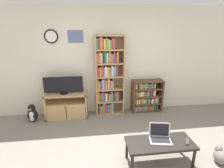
% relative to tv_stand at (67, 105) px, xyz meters
% --- Properties ---
extents(wall_back, '(7.13, 0.09, 2.60)m').
position_rel_tv_stand_xyz_m(wall_back, '(1.02, 0.27, 1.00)').
color(wall_back, beige).
rests_on(wall_back, ground_plane).
extents(tv_stand, '(0.97, 0.40, 0.61)m').
position_rel_tv_stand_xyz_m(tv_stand, '(0.00, 0.00, 0.00)').
color(tv_stand, tan).
rests_on(tv_stand, ground_plane).
extents(television, '(0.89, 0.18, 0.41)m').
position_rel_tv_stand_xyz_m(television, '(-0.03, 0.00, 0.51)').
color(television, black).
rests_on(television, tv_stand).
extents(bookshelf_tall, '(0.69, 0.29, 1.94)m').
position_rel_tv_stand_xyz_m(bookshelf_tall, '(1.02, 0.10, 0.66)').
color(bookshelf_tall, tan).
rests_on(bookshelf_tall, ground_plane).
extents(bookshelf_short, '(0.78, 0.28, 0.83)m').
position_rel_tv_stand_xyz_m(bookshelf_short, '(1.99, 0.10, 0.09)').
color(bookshelf_short, brown).
rests_on(bookshelf_short, ground_plane).
extents(coffee_table, '(1.04, 0.45, 0.39)m').
position_rel_tv_stand_xyz_m(coffee_table, '(1.62, -1.77, 0.05)').
color(coffee_table, black).
rests_on(coffee_table, ground_plane).
extents(laptop, '(0.37, 0.33, 0.24)m').
position_rel_tv_stand_xyz_m(laptop, '(1.64, -1.70, 0.15)').
color(laptop, silver).
rests_on(laptop, coffee_table).
extents(remote_near_laptop, '(0.12, 0.16, 0.02)m').
position_rel_tv_stand_xyz_m(remote_near_laptop, '(2.04, -1.83, 0.10)').
color(remote_near_laptop, '#38383A').
rests_on(remote_near_laptop, coffee_table).
extents(cat, '(0.23, 0.53, 0.26)m').
position_rel_tv_stand_xyz_m(cat, '(2.61, -1.87, -0.19)').
color(cat, slate).
rests_on(cat, ground_plane).
extents(penguin_figurine, '(0.23, 0.21, 0.43)m').
position_rel_tv_stand_xyz_m(penguin_figurine, '(-0.77, -0.13, -0.11)').
color(penguin_figurine, black).
rests_on(penguin_figurine, ground_plane).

